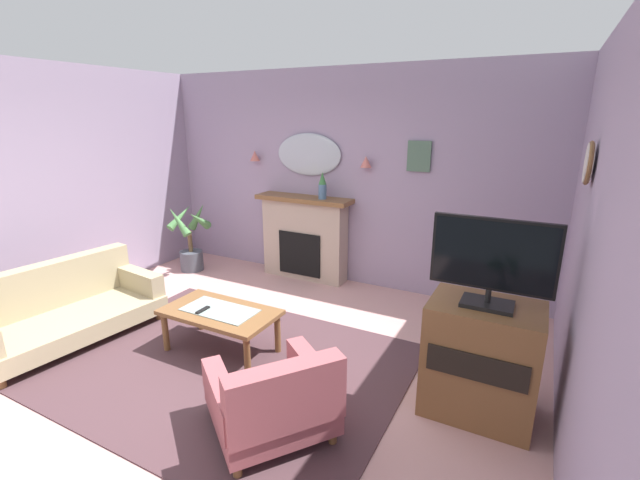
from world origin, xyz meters
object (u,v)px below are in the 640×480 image
mantel_vase_right (322,186)px  wall_mirror (309,155)px  wall_clock (589,163)px  tv_cabinet (481,359)px  framed_picture (419,156)px  floral_couch (64,308)px  wall_sconce_right (366,162)px  tv_flatscreen (492,261)px  armchair_near_fireplace (274,399)px  fireplace (304,238)px  coffee_table (220,316)px  wall_sconce_left (255,156)px  tv_remote (203,310)px  potted_plant_tall_palm (190,241)px

mantel_vase_right → wall_mirror: wall_mirror is taller
wall_clock → tv_cabinet: bearing=-136.6°
framed_picture → floral_couch: 4.22m
wall_sconce_right → tv_flatscreen: bearing=-48.5°
wall_clock → armchair_near_fireplace: bearing=-140.3°
mantel_vase_right → fireplace: bearing=174.6°
tv_cabinet → wall_mirror: bearing=142.3°
wall_mirror → coffee_table: 2.64m
framed_picture → tv_flatscreen: bearing=-61.6°
wall_sconce_left → tv_cabinet: (3.46, -1.97, -1.21)m
wall_sconce_left → wall_clock: bearing=-20.5°
floral_couch → tv_flatscreen: tv_flatscreen is taller
wall_sconce_left → wall_clock: (3.97, -1.49, 0.24)m
mantel_vase_right → tv_remote: bearing=-93.7°
tv_cabinet → potted_plant_tall_palm: size_ratio=0.89×
wall_mirror → wall_sconce_left: 0.85m
coffee_table → potted_plant_tall_palm: size_ratio=1.09×
mantel_vase_right → wall_sconce_left: (-1.15, 0.12, 0.33)m
tv_flatscreen → tv_remote: bearing=-172.7°
framed_picture → floral_couch: bearing=-135.5°
tv_cabinet → floral_couch: bearing=-169.1°
tv_cabinet → tv_flatscreen: size_ratio=1.07×
wall_sconce_right → armchair_near_fireplace: size_ratio=0.12×
fireplace → potted_plant_tall_palm: size_ratio=1.35×
coffee_table → tv_remote: tv_remote is taller
fireplace → floral_couch: size_ratio=0.76×
tv_flatscreen → wall_clock: bearing=44.6°
coffee_table → framed_picture: bearing=61.8°
wall_mirror → tv_flatscreen: size_ratio=1.14×
tv_cabinet → wall_sconce_right: bearing=131.8°
wall_clock → floral_couch: 4.88m
fireplace → tv_remote: size_ratio=8.50×
wall_mirror → wall_sconce_right: 0.85m
wall_sconce_left → armchair_near_fireplace: (2.22, -2.93, -1.35)m
fireplace → wall_sconce_left: wall_sconce_left is taller
wall_clock → framed_picture: bearing=136.3°
floral_couch → potted_plant_tall_palm: (-0.29, 2.11, 0.13)m
wall_mirror → tv_cabinet: (2.61, -2.02, -1.26)m
floral_couch → wall_sconce_right: bearing=51.3°
framed_picture → tv_flatscreen: (1.11, -2.05, -0.50)m
wall_sconce_left → wall_sconce_right: size_ratio=1.00×
wall_mirror → coffee_table: (0.28, -2.26, -1.33)m
wall_sconce_left → tv_remote: 2.79m
floral_couch → tv_cabinet: (3.94, 0.76, 0.13)m
tv_remote → framed_picture: bearing=60.4°
wall_sconce_right → framed_picture: framed_picture is taller
fireplace → armchair_near_fireplace: (1.37, -2.84, -0.27)m
fireplace → tv_remote: 2.22m
potted_plant_tall_palm → floral_couch: bearing=-82.2°
tv_flatscreen → potted_plant_tall_palm: 4.52m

